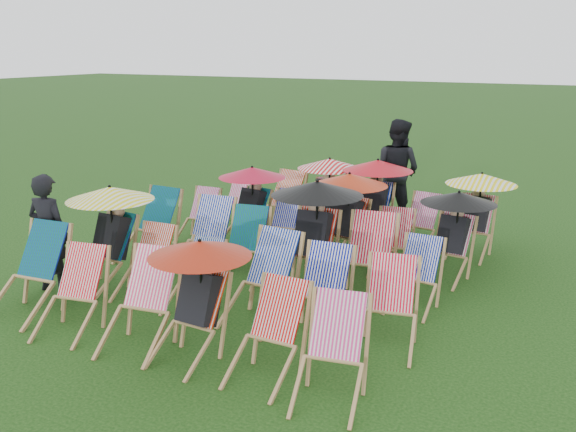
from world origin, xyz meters
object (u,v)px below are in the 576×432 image
at_px(deckchair_0, 27,272).
at_px(person_rear, 397,170).
at_px(deckchair_5, 331,354).
at_px(deckchair_29, 474,213).
at_px(person_left, 49,233).

relative_size(deckchair_0, person_rear, 0.56).
xyz_separation_m(deckchair_5, deckchair_29, (0.24, 4.80, 0.20)).
height_order(deckchair_5, deckchair_29, deckchair_29).
bearing_deg(deckchair_29, deckchair_5, -89.78).
bearing_deg(deckchair_5, person_rear, 93.32).
bearing_deg(deckchair_0, person_left, 111.72).
xyz_separation_m(deckchair_29, person_rear, (-1.68, 1.39, 0.26)).
distance_m(deckchair_5, person_left, 4.36).
height_order(deckchair_0, deckchair_5, deckchair_0).
relative_size(deckchair_5, person_left, 0.60).
height_order(deckchair_0, person_left, person_left).
height_order(deckchair_29, person_left, person_left).
distance_m(deckchair_0, person_left, 0.77).
bearing_deg(deckchair_29, person_left, -135.39).
distance_m(deckchair_0, deckchair_29, 6.26).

